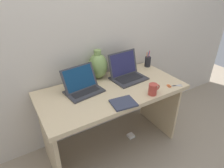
{
  "coord_description": "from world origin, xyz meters",
  "views": [
    {
      "loc": [
        -0.79,
        -1.3,
        1.6
      ],
      "look_at": [
        0.0,
        0.0,
        0.76
      ],
      "focal_mm": 30.92,
      "sensor_mm": 36.0,
      "label": 1
    }
  ],
  "objects_px": {
    "green_vase": "(98,66)",
    "notebook_stack": "(123,103)",
    "coffee_mug": "(153,89)",
    "laptop_left": "(82,85)",
    "power_brick": "(131,136)",
    "scissors": "(172,86)",
    "laptop_right": "(126,71)",
    "pen_cup": "(148,62)"
  },
  "relations": [
    {
      "from": "laptop_right",
      "to": "coffee_mug",
      "type": "xyz_separation_m",
      "value": [
        0.01,
        -0.38,
        -0.02
      ]
    },
    {
      "from": "laptop_right",
      "to": "pen_cup",
      "type": "relative_size",
      "value": 1.89
    },
    {
      "from": "laptop_left",
      "to": "green_vase",
      "type": "bearing_deg",
      "value": 33.07
    },
    {
      "from": "laptop_right",
      "to": "notebook_stack",
      "type": "distance_m",
      "value": 0.47
    },
    {
      "from": "laptop_left",
      "to": "power_brick",
      "type": "relative_size",
      "value": 4.9
    },
    {
      "from": "green_vase",
      "to": "scissors",
      "type": "distance_m",
      "value": 0.73
    },
    {
      "from": "laptop_left",
      "to": "green_vase",
      "type": "height_order",
      "value": "green_vase"
    },
    {
      "from": "laptop_left",
      "to": "laptop_right",
      "type": "bearing_deg",
      "value": 1.7
    },
    {
      "from": "pen_cup",
      "to": "power_brick",
      "type": "xyz_separation_m",
      "value": [
        -0.37,
        -0.24,
        -0.75
      ]
    },
    {
      "from": "notebook_stack",
      "to": "power_brick",
      "type": "bearing_deg",
      "value": 39.47
    },
    {
      "from": "laptop_right",
      "to": "laptop_left",
      "type": "bearing_deg",
      "value": -178.3
    },
    {
      "from": "notebook_stack",
      "to": "scissors",
      "type": "distance_m",
      "value": 0.55
    },
    {
      "from": "coffee_mug",
      "to": "pen_cup",
      "type": "bearing_deg",
      "value": 53.93
    },
    {
      "from": "laptop_left",
      "to": "notebook_stack",
      "type": "distance_m",
      "value": 0.41
    },
    {
      "from": "green_vase",
      "to": "coffee_mug",
      "type": "height_order",
      "value": "green_vase"
    },
    {
      "from": "laptop_right",
      "to": "coffee_mug",
      "type": "relative_size",
      "value": 3.02
    },
    {
      "from": "green_vase",
      "to": "coffee_mug",
      "type": "relative_size",
      "value": 2.53
    },
    {
      "from": "scissors",
      "to": "power_brick",
      "type": "xyz_separation_m",
      "value": [
        -0.26,
        0.24,
        -0.69
      ]
    },
    {
      "from": "coffee_mug",
      "to": "power_brick",
      "type": "distance_m",
      "value": 0.78
    },
    {
      "from": "coffee_mug",
      "to": "scissors",
      "type": "distance_m",
      "value": 0.26
    },
    {
      "from": "green_vase",
      "to": "notebook_stack",
      "type": "bearing_deg",
      "value": -94.98
    },
    {
      "from": "notebook_stack",
      "to": "coffee_mug",
      "type": "relative_size",
      "value": 1.67
    },
    {
      "from": "laptop_right",
      "to": "green_vase",
      "type": "relative_size",
      "value": 1.2
    },
    {
      "from": "scissors",
      "to": "laptop_left",
      "type": "bearing_deg",
      "value": 154.62
    },
    {
      "from": "scissors",
      "to": "green_vase",
      "type": "bearing_deg",
      "value": 134.35
    },
    {
      "from": "green_vase",
      "to": "notebook_stack",
      "type": "height_order",
      "value": "green_vase"
    },
    {
      "from": "pen_cup",
      "to": "scissors",
      "type": "distance_m",
      "value": 0.49
    },
    {
      "from": "pen_cup",
      "to": "scissors",
      "type": "bearing_deg",
      "value": -102.3
    },
    {
      "from": "laptop_left",
      "to": "pen_cup",
      "type": "distance_m",
      "value": 0.86
    },
    {
      "from": "laptop_left",
      "to": "pen_cup",
      "type": "xyz_separation_m",
      "value": [
        0.86,
        0.12,
        -0.0
      ]
    },
    {
      "from": "green_vase",
      "to": "laptop_left",
      "type": "bearing_deg",
      "value": -146.93
    },
    {
      "from": "notebook_stack",
      "to": "power_brick",
      "type": "relative_size",
      "value": 2.76
    },
    {
      "from": "laptop_left",
      "to": "power_brick",
      "type": "xyz_separation_m",
      "value": [
        0.49,
        -0.12,
        -0.75
      ]
    },
    {
      "from": "laptop_left",
      "to": "laptop_right",
      "type": "xyz_separation_m",
      "value": [
        0.49,
        0.01,
        0.01
      ]
    },
    {
      "from": "laptop_left",
      "to": "pen_cup",
      "type": "relative_size",
      "value": 1.86
    },
    {
      "from": "notebook_stack",
      "to": "scissors",
      "type": "height_order",
      "value": "notebook_stack"
    },
    {
      "from": "laptop_right",
      "to": "coffee_mug",
      "type": "distance_m",
      "value": 0.39
    },
    {
      "from": "green_vase",
      "to": "power_brick",
      "type": "relative_size",
      "value": 4.17
    },
    {
      "from": "power_brick",
      "to": "pen_cup",
      "type": "bearing_deg",
      "value": 33.04
    },
    {
      "from": "laptop_left",
      "to": "power_brick",
      "type": "distance_m",
      "value": 0.9
    },
    {
      "from": "green_vase",
      "to": "laptop_right",
      "type": "bearing_deg",
      "value": -31.42
    },
    {
      "from": "pen_cup",
      "to": "laptop_right",
      "type": "bearing_deg",
      "value": -164.39
    }
  ]
}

